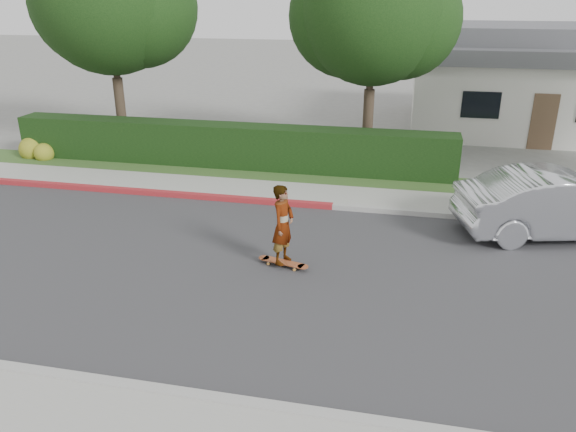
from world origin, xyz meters
TOP-DOWN VIEW (x-y plane):
  - ground at (0.00, 0.00)m, footprint 120.00×120.00m
  - road at (0.00, 0.00)m, footprint 60.00×8.00m
  - curb_near at (0.00, -4.10)m, footprint 60.00×0.20m
  - curb_far at (0.00, 4.10)m, footprint 60.00×0.20m
  - curb_red_section at (-5.00, 4.10)m, footprint 12.00×0.21m
  - sidewalk_far at (0.00, 5.00)m, footprint 60.00×1.60m
  - planting_strip at (0.00, 6.60)m, footprint 60.00×1.60m
  - hedge at (-3.00, 7.20)m, footprint 15.00×1.00m
  - flowering_shrub at (-10.01, 6.74)m, footprint 1.40×1.00m
  - tree_left at (-7.51, 8.69)m, footprint 5.99×5.21m
  - tree_center at (1.49, 9.19)m, footprint 5.66×4.84m
  - house at (8.00, 16.00)m, footprint 10.60×8.60m
  - skateboard at (0.42, 0.40)m, footprint 1.21×0.52m
  - skateboarder at (0.42, 0.40)m, footprint 0.57×0.73m
  - car_silver at (6.64, 3.50)m, footprint 5.21×2.93m

SIDE VIEW (x-z plane):
  - ground at x=0.00m, z-range 0.00..0.00m
  - road at x=0.00m, z-range 0.00..0.01m
  - planting_strip at x=0.00m, z-range 0.00..0.10m
  - sidewalk_far at x=0.00m, z-range 0.00..0.12m
  - curb_near at x=0.00m, z-range 0.00..0.15m
  - curb_far at x=0.00m, z-range 0.00..0.15m
  - curb_red_section at x=-5.00m, z-range 0.00..0.15m
  - skateboard at x=0.42m, z-range 0.05..0.16m
  - flowering_shrub at x=-10.01m, z-range -0.12..0.78m
  - hedge at x=-3.00m, z-range 0.00..1.50m
  - car_silver at x=6.64m, z-range 0.00..1.63m
  - skateboarder at x=0.42m, z-range 0.12..1.88m
  - house at x=8.00m, z-range -0.05..4.25m
  - tree_center at x=1.49m, z-range 1.18..8.62m
  - tree_left at x=-7.51m, z-range 1.26..9.26m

